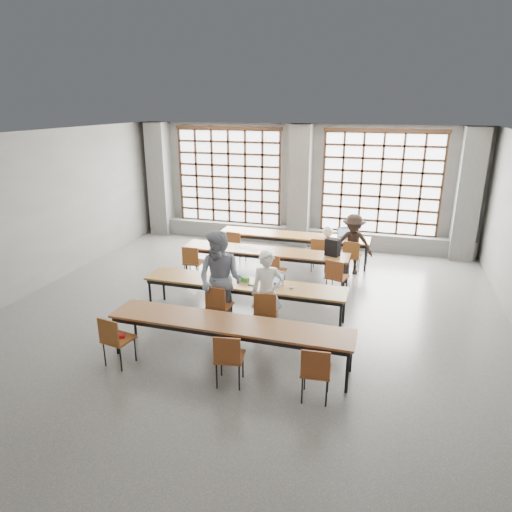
{
  "coord_description": "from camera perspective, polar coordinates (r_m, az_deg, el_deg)",
  "views": [
    {
      "loc": [
        2.53,
        -7.73,
        4.07
      ],
      "look_at": [
        0.11,
        0.4,
        1.2
      ],
      "focal_mm": 32.0,
      "sensor_mm": 36.0,
      "label": 1
    }
  ],
  "objects": [
    {
      "name": "wall_left",
      "position": [
        11.04,
        -27.11,
        4.48
      ],
      "size": [
        0.0,
        11.0,
        11.0
      ],
      "primitive_type": "plane",
      "rotation": [
        1.57,
        0.0,
        1.57
      ],
      "color": "#5A5A57",
      "rests_on": "floor"
    },
    {
      "name": "desk_row_c",
      "position": [
        8.93,
        -1.49,
        -3.73
      ],
      "size": [
        4.0,
        0.7,
        0.73
      ],
      "color": "brown",
      "rests_on": "floor"
    },
    {
      "name": "chair_front_right",
      "position": [
        8.27,
        1.21,
        -6.61
      ],
      "size": [
        0.47,
        0.48,
        0.88
      ],
      "color": "brown",
      "rests_on": "floor"
    },
    {
      "name": "window_left",
      "position": [
        14.16,
        -3.41,
        9.83
      ],
      "size": [
        3.32,
        0.12,
        3.0
      ],
      "color": "white",
      "rests_on": "wall_back"
    },
    {
      "name": "laptop_back",
      "position": [
        12.07,
        11.01,
        2.57
      ],
      "size": [
        0.44,
        0.4,
        0.26
      ],
      "color": "#AFB0B4",
      "rests_on": "desk_row_a"
    },
    {
      "name": "chair_mid_centre",
      "position": [
        10.24,
        2.21,
        -1.52
      ],
      "size": [
        0.49,
        0.49,
        0.88
      ],
      "color": "brown",
      "rests_on": "floor"
    },
    {
      "name": "laptop_front",
      "position": [
        8.83,
        2.27,
        -3.13
      ],
      "size": [
        0.46,
        0.43,
        0.26
      ],
      "color": "silver",
      "rests_on": "desk_row_c"
    },
    {
      "name": "column_mid",
      "position": [
        13.39,
        5.5,
        8.62
      ],
      "size": [
        0.6,
        0.55,
        3.5
      ],
      "primitive_type": "cube",
      "color": "#585956",
      "rests_on": "floor"
    },
    {
      "name": "mouse",
      "position": [
        8.65,
        4.47,
        -3.94
      ],
      "size": [
        0.12,
        0.1,
        0.04
      ],
      "primitive_type": "ellipsoid",
      "rotation": [
        0.0,
        0.0,
        -0.41
      ],
      "color": "silver",
      "rests_on": "desk_row_c"
    },
    {
      "name": "sill_ledge",
      "position": [
        13.81,
        5.37,
        2.53
      ],
      "size": [
        9.8,
        0.35,
        0.5
      ],
      "primitive_type": "cube",
      "color": "#585956",
      "rests_on": "floor"
    },
    {
      "name": "plastic_bag",
      "position": [
        12.04,
        8.96,
        3.05
      ],
      "size": [
        0.31,
        0.28,
        0.29
      ],
      "primitive_type": "ellipsoid",
      "rotation": [
        0.0,
        0.0,
        0.33
      ],
      "color": "silver",
      "rests_on": "desk_row_a"
    },
    {
      "name": "student_female",
      "position": [
        8.49,
        -4.48,
        -3.05
      ],
      "size": [
        1.0,
        0.84,
        1.87
      ],
      "primitive_type": "imported",
      "rotation": [
        0.0,
        0.0,
        -0.15
      ],
      "color": "#182649",
      "rests_on": "floor"
    },
    {
      "name": "desk_row_a",
      "position": [
        12.19,
        4.69,
        2.39
      ],
      "size": [
        4.0,
        0.7,
        0.73
      ],
      "color": "brown",
      "rests_on": "floor"
    },
    {
      "name": "column_right",
      "position": [
        13.3,
        25.01,
        6.89
      ],
      "size": [
        0.6,
        0.55,
        3.5
      ],
      "primitive_type": "cube",
      "color": "#585956",
      "rests_on": "floor"
    },
    {
      "name": "chair_back_mid",
      "position": [
        11.5,
        7.92,
        0.61
      ],
      "size": [
        0.42,
        0.43,
        0.88
      ],
      "color": "brown",
      "rests_on": "floor"
    },
    {
      "name": "paper_sheet_b",
      "position": [
        10.88,
        -0.51,
        0.81
      ],
      "size": [
        0.36,
        0.33,
        0.0
      ],
      "primitive_type": "cube",
      "rotation": [
        0.0,
        0.0,
        -0.5
      ],
      "color": "silver",
      "rests_on": "desk_row_b"
    },
    {
      "name": "green_box",
      "position": [
        8.98,
        -1.64,
        -2.86
      ],
      "size": [
        0.27,
        0.17,
        0.09
      ],
      "primitive_type": "cube",
      "rotation": [
        0.0,
        0.0,
        -0.35
      ],
      "color": "#2B7D28",
      "rests_on": "desk_row_c"
    },
    {
      "name": "chair_near_right",
      "position": [
        6.62,
        7.47,
        -13.77
      ],
      "size": [
        0.45,
        0.46,
        0.88
      ],
      "color": "brown",
      "rests_on": "floor"
    },
    {
      "name": "desk_row_b",
      "position": [
        10.87,
        1.08,
        0.41
      ],
      "size": [
        4.0,
        0.7,
        0.73
      ],
      "color": "brown",
      "rests_on": "floor"
    },
    {
      "name": "backpack",
      "position": [
        10.54,
        9.57,
        1.08
      ],
      "size": [
        0.37,
        0.3,
        0.4
      ],
      "primitive_type": "cube",
      "rotation": [
        0.0,
        0.0,
        -0.34
      ],
      "color": "black",
      "rests_on": "desk_row_b"
    },
    {
      "name": "student_back",
      "position": [
        11.48,
        12.01,
        1.46
      ],
      "size": [
        0.99,
        0.58,
        1.5
      ],
      "primitive_type": "imported",
      "rotation": [
        0.0,
        0.0,
        0.03
      ],
      "color": "black",
      "rests_on": "floor"
    },
    {
      "name": "chair_near_left",
      "position": [
        7.69,
        -17.26,
        -9.58
      ],
      "size": [
        0.49,
        0.49,
        0.88
      ],
      "color": "brown",
      "rests_on": "floor"
    },
    {
      "name": "chair_near_mid",
      "position": [
        6.89,
        -3.44,
        -12.2
      ],
      "size": [
        0.48,
        0.48,
        0.88
      ],
      "color": "maroon",
      "rests_on": "floor"
    },
    {
      "name": "floor",
      "position": [
        9.09,
        -1.41,
        -7.92
      ],
      "size": [
        11.0,
        11.0,
        0.0
      ],
      "primitive_type": "plane",
      "color": "#52524F",
      "rests_on": "ground"
    },
    {
      "name": "student_male",
      "position": [
        8.28,
        1.39,
        -4.64
      ],
      "size": [
        0.66,
        0.52,
        1.58
      ],
      "primitive_type": "imported",
      "rotation": [
        0.0,
        0.0,
        0.28
      ],
      "color": "white",
      "rests_on": "floor"
    },
    {
      "name": "paper_sheet_c",
      "position": [
        10.82,
        1.59,
        0.7
      ],
      "size": [
        0.31,
        0.22,
        0.0
      ],
      "primitive_type": "cube",
      "rotation": [
        0.0,
        0.0,
        -0.05
      ],
      "color": "silver",
      "rests_on": "desk_row_b"
    },
    {
      "name": "phone",
      "position": [
        8.77,
        -0.58,
        -3.66
      ],
      "size": [
        0.13,
        0.07,
        0.01
      ],
      "primitive_type": "cube",
      "rotation": [
        0.0,
        0.0,
        -0.07
      ],
      "color": "black",
      "rests_on": "desk_row_c"
    },
    {
      "name": "chair_mid_left",
      "position": [
        10.87,
        -7.96,
        -0.48
      ],
      "size": [
        0.44,
        0.45,
        0.88
      ],
      "color": "brown",
      "rests_on": "floor"
    },
    {
      "name": "ceiling",
      "position": [
        8.15,
        -1.61,
        14.67
      ],
      "size": [
        11.0,
        11.0,
        0.0
      ],
      "primitive_type": "plane",
      "rotation": [
        3.14,
        0.0,
        0.0
      ],
      "color": "silver",
      "rests_on": "floor"
    },
    {
      "name": "wall_front",
      "position": [
        4.09,
        -27.46,
        -18.25
      ],
      "size": [
        10.0,
        0.0,
        10.0
      ],
      "primitive_type": "plane",
      "rotation": [
        -1.57,
        0.0,
        0.0
      ],
      "color": "#5A5A57",
      "rests_on": "floor"
    },
    {
      "name": "paper_sheet_a",
      "position": [
        11.06,
        -1.85,
        1.1
      ],
      "size": [
        0.31,
        0.22,
        0.0
      ],
      "primitive_type": "cube",
      "rotation": [
        0.0,
        0.0,
        0.04
      ],
      "color": "silver",
      "rests_on": "desk_row_b"
    },
    {
      "name": "wall_back",
      "position": [
        13.66,
        5.73,
        8.81
      ],
      "size": [
        10.0,
        0.0,
        10.0
      ],
      "primitive_type": "plane",
      "rotation": [
        1.57,
        0.0,
        0.0
      ],
      "color": "#5A5A57",
      "rests_on": "floor"
    },
    {
      "name": "window_right",
      "position": [
        13.33,
        15.32,
        8.65
      ],
      "size": [
        3.32,
        0.12,
        3.0
      ],
      "color": "white",
      "rests_on": "wall_back"
    },
    {
      "name": "column_left",
      "position": [
        14.91,
        -11.94,
        9.33
      ],
      "size": [
        0.6,
        0.55,
        3.5
      ],
      "primitive_type": "cube",
      "color": "#585956",
      "rests_on": "floor"
    },
    {
      "name": "chair_back_right",
      "position": [
        11.42,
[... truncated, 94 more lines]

